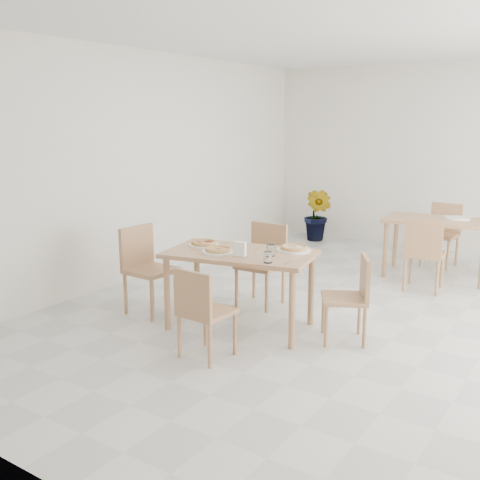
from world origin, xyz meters
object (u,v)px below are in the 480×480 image
Objects in this scene: chair_east at (353,292)px; chair_back_n at (443,230)px; plate_mushroom at (294,250)px; potted_plant at (318,215)px; chair_north at (264,258)px; plate_pepperoni at (204,245)px; tumbler_b at (268,257)px; chair_west at (145,263)px; pizza_mushroom at (294,248)px; second_table at (438,227)px; chair_back_s at (424,250)px; plate_margherita at (218,252)px; pizza_margherita at (218,250)px; plate_empty at (457,218)px; napkin_holder at (239,250)px; chair_south at (201,307)px; main_table at (240,261)px; tumbler_a at (271,250)px; pizza_pepperoni at (204,243)px.

chair_back_n is at bearing 151.32° from chair_east.
plate_mushroom is 3.98m from potted_plant.
chair_north is 3.00m from chair_back_n.
tumbler_b reaches higher than plate_pepperoni.
chair_west is 2.77× the size of plate_mushroom.
second_table is (0.67, 2.53, -0.13)m from pizza_mushroom.
chair_back_s is at bearing 68.39° from pizza_mushroom.
second_table is at bearing -27.20° from potted_plant.
chair_north is 0.78m from plate_mushroom.
plate_margherita is at bearing -99.68° from chair_east.
pizza_margherita is (0.00, 0.00, 0.02)m from plate_margherita.
plate_empty is (0.87, 2.68, 0.00)m from plate_mushroom.
napkin_holder is 0.16× the size of potted_plant.
chair_north is at bearing -127.83° from second_table.
plate_pepperoni is (0.63, 0.18, 0.24)m from chair_west.
chair_south is at bearing 65.28° from chair_back_s.
plate_pepperoni is at bearing 151.39° from pizza_margherita.
tumbler_b is (0.03, -0.52, 0.04)m from plate_mushroom.
chair_south is 2.56× the size of plate_empty.
chair_west is (-0.88, -0.92, 0.01)m from chair_north.
chair_east reaches higher than second_table.
tumbler_b is at bearing -86.76° from plate_mushroom.
plate_empty is (1.12, 3.80, 0.30)m from chair_south.
pizza_margherita is at bearing -139.62° from pizza_mushroom.
tumbler_b reaches higher than second_table.
chair_north is at bearing 40.08° from chair_back_s.
tumbler_a is at bearing -9.20° from main_table.
pizza_pepperoni is at bearing -159.92° from plate_mushroom.
plate_pepperoni is 2.88× the size of tumbler_a.
plate_mushroom is (0.25, 1.11, 0.30)m from chair_south.
pizza_pepperoni is (-0.29, 0.16, 0.00)m from pizza_margherita.
chair_north reaches higher than chair_east.
plate_mushroom is at bearing 75.81° from tumbler_a.
chair_north is at bearing 93.03° from plate_margherita.
chair_north reaches higher than potted_plant.
main_table is at bearing -104.66° from chair_east.
main_table is 1.73× the size of potted_plant.
pizza_mushroom is (0.84, 0.31, 0.02)m from plate_pepperoni.
chair_back_n is at bearing 72.91° from plate_margherita.
pizza_margherita is at bearing 162.22° from napkin_holder.
plate_empty is at bearing 65.85° from plate_margherita.
napkin_holder is 0.17× the size of chair_back_s.
pizza_pepperoni is (-0.24, -0.74, 0.28)m from chair_north.
tumbler_b is at bearing -64.83° from tumbler_a.
chair_back_s is (0.69, 2.34, -0.30)m from tumbler_b.
chair_east is at bearing -3.70° from plate_mushroom.
plate_empty is at bearing 65.85° from pizza_margherita.
chair_south is 1.39m from chair_east.
plate_mushroom is at bearing 48.45° from napkin_holder.
napkin_holder reaches higher than chair_back_n.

